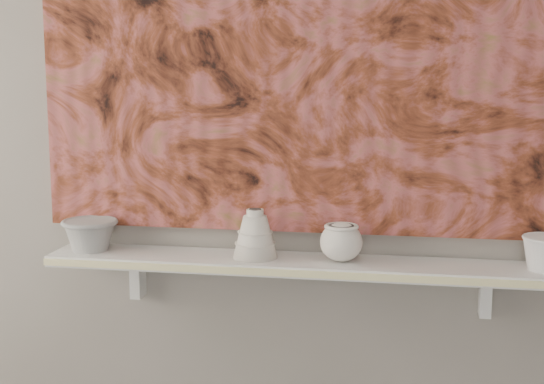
% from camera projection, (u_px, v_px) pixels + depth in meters
% --- Properties ---
extents(wall_back, '(3.60, 0.00, 3.60)m').
position_uv_depth(wall_back, '(307.00, 102.00, 2.07)').
color(wall_back, slate).
rests_on(wall_back, floor).
extents(shelf, '(1.40, 0.18, 0.03)m').
position_uv_depth(shelf, '(301.00, 265.00, 2.04)').
color(shelf, silver).
rests_on(shelf, wall_back).
extents(shelf_stripe, '(1.40, 0.01, 0.02)m').
position_uv_depth(shelf_stripe, '(297.00, 274.00, 1.95)').
color(shelf_stripe, beige).
rests_on(shelf_stripe, shelf).
extents(bracket_left, '(0.03, 0.06, 0.12)m').
position_uv_depth(bracket_left, '(138.00, 277.00, 2.20)').
color(bracket_left, silver).
rests_on(bracket_left, wall_back).
extents(bracket_right, '(0.03, 0.06, 0.12)m').
position_uv_depth(bracket_right, '(485.00, 294.00, 2.03)').
color(bracket_right, silver).
rests_on(bracket_right, wall_back).
extents(painting, '(1.50, 0.02, 1.10)m').
position_uv_depth(painting, '(307.00, 30.00, 2.02)').
color(painting, brown).
rests_on(painting, wall_back).
extents(house_motif, '(0.09, 0.00, 0.08)m').
position_uv_depth(house_motif, '(476.00, 148.00, 1.98)').
color(house_motif, black).
rests_on(house_motif, painting).
extents(bowl_grey, '(0.21, 0.21, 0.09)m').
position_uv_depth(bowl_grey, '(90.00, 234.00, 2.14)').
color(bowl_grey, gray).
rests_on(bowl_grey, shelf).
extents(cup_cream, '(0.15, 0.15, 0.10)m').
position_uv_depth(cup_cream, '(341.00, 242.00, 2.01)').
color(cup_cream, silver).
rests_on(cup_cream, shelf).
extents(bell_vessel, '(0.15, 0.15, 0.13)m').
position_uv_depth(bell_vessel, '(255.00, 233.00, 2.05)').
color(bell_vessel, beige).
rests_on(bell_vessel, shelf).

